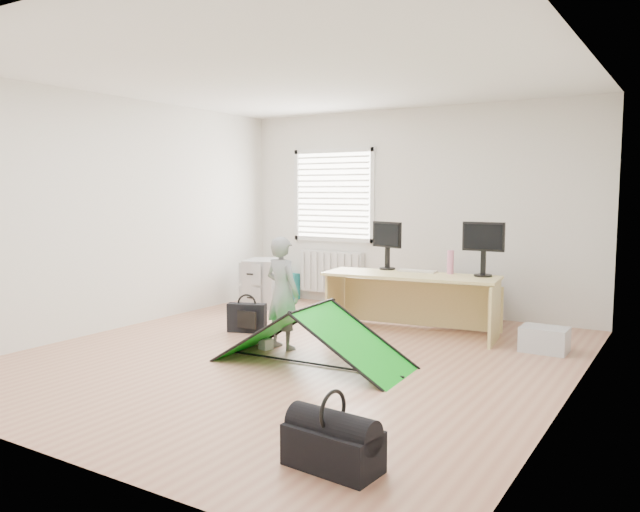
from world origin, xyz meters
The scene contains 18 objects.
ground centered at (0.00, 0.00, 0.00)m, with size 5.50×5.50×0.00m, color tan.
back_wall centered at (0.00, 2.75, 1.35)m, with size 5.00×0.02×2.70m, color silver.
window centered at (-1.20, 2.71, 1.55)m, with size 1.20×0.06×1.20m, color silver.
radiator centered at (-1.20, 2.67, 0.45)m, with size 1.00×0.12×0.60m, color silver.
desk centered at (0.53, 1.50, 0.34)m, with size 1.97×0.63×0.67m, color #D1BE75.
filing_cabinet centered at (-1.88, 1.92, 0.33)m, with size 0.43×0.57×0.66m, color #9EA0A3.
monitor_left centered at (0.11, 1.77, 0.88)m, with size 0.44×0.10×0.42m, color black.
monitor_right centered at (1.28, 1.77, 0.89)m, with size 0.46×0.10×0.44m, color black.
keyboard centered at (0.51, 1.74, 0.68)m, with size 0.45×0.15×0.02m, color beige.
thermos centered at (0.90, 1.78, 0.81)m, with size 0.08×0.08×0.27m, color pink.
office_chair centered at (0.84, 2.39, 0.28)m, with size 0.60×0.62×0.56m, color black.
person centered at (-0.30, 0.15, 0.58)m, with size 0.42×0.28×1.15m, color slate.
kite centered at (0.30, -0.22, 0.28)m, with size 1.80×0.79×0.56m, color #11B31C, non-canonical shape.
storage_crate centered at (2.03, 1.42, 0.13)m, with size 0.45×0.32×0.25m, color #B5B8BE.
tote_bag centered at (-1.93, 2.63, 0.19)m, with size 0.33×0.14×0.39m, color teal.
laptop_bag centered at (-1.07, 0.54, 0.17)m, with size 0.44×0.13×0.33m, color black.
white_box centered at (-0.42, 0.02, 0.06)m, with size 0.11×0.11×0.11m, color silver.
duffel_bag centered at (1.56, -1.99, 0.12)m, with size 0.56×0.29×0.25m, color black.
Camera 1 is at (3.33, -5.00, 1.62)m, focal length 35.00 mm.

